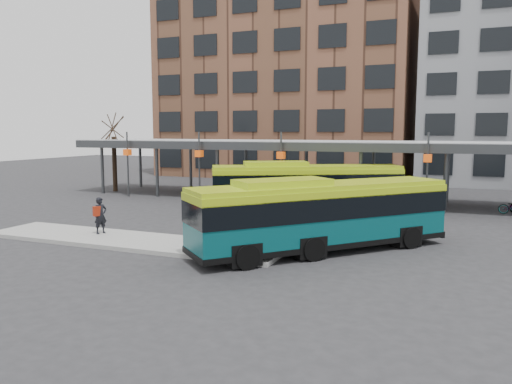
# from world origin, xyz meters

# --- Properties ---
(ground) EXTENTS (120.00, 120.00, 0.00)m
(ground) POSITION_xyz_m (0.00, 0.00, 0.00)
(ground) COLOR #28282B
(ground) RESTS_ON ground
(boarding_island) EXTENTS (14.00, 3.00, 0.18)m
(boarding_island) POSITION_xyz_m (-5.50, -3.00, 0.09)
(boarding_island) COLOR gray
(boarding_island) RESTS_ON ground
(canopy) EXTENTS (40.00, 6.53, 4.80)m
(canopy) POSITION_xyz_m (-0.06, 12.87, 3.91)
(canopy) COLOR #999B9E
(canopy) RESTS_ON ground
(tree) EXTENTS (1.64, 1.64, 5.60)m
(tree) POSITION_xyz_m (-18.00, 12.00, 2.43)
(tree) COLOR black
(tree) RESTS_ON ground
(building_brick) EXTENTS (26.00, 14.00, 22.00)m
(building_brick) POSITION_xyz_m (-10.00, 32.00, 11.00)
(building_brick) COLOR brown
(building_brick) RESTS_ON ground
(bus_front) EXTENTS (9.16, 9.72, 3.04)m
(bus_front) POSITION_xyz_m (2.66, -1.44, 1.58)
(bus_front) COLOR #06474B
(bus_front) RESTS_ON ground
(bus_rear) EXTENTS (10.98, 7.33, 3.08)m
(bus_rear) POSITION_xyz_m (-0.72, 7.67, 1.60)
(bus_rear) COLOR #06474B
(bus_rear) RESTS_ON ground
(pedestrian) EXTENTS (0.60, 0.72, 1.68)m
(pedestrian) POSITION_xyz_m (-7.44, -2.61, 1.03)
(pedestrian) COLOR black
(pedestrian) RESTS_ON boarding_island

